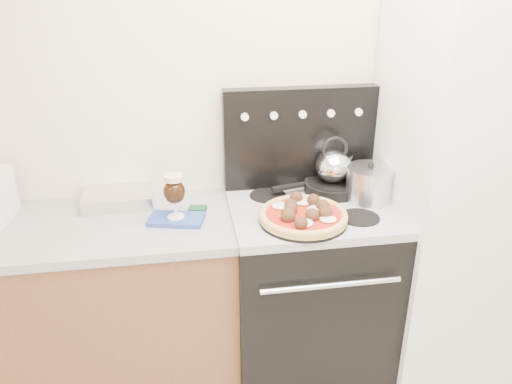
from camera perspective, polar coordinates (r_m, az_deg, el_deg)
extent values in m
cube|color=beige|center=(2.51, 2.96, 8.26)|extent=(3.50, 0.01, 2.50)
cube|color=brown|center=(2.60, -19.25, -12.82)|extent=(1.45, 0.60, 0.86)
cube|color=#9D9D9D|center=(2.37, -20.71, -4.00)|extent=(1.48, 0.63, 0.04)
cube|color=black|center=(2.59, 5.87, -11.28)|extent=(0.76, 0.65, 0.88)
cube|color=#ADADB2|center=(2.36, 6.34, -2.08)|extent=(0.76, 0.65, 0.04)
cube|color=black|center=(2.50, 4.98, 6.22)|extent=(0.76, 0.08, 0.50)
cube|color=silver|center=(2.58, 21.71, -0.11)|extent=(0.64, 0.68, 1.90)
cube|color=white|center=(2.48, -15.47, -0.60)|extent=(0.33, 0.25, 0.06)
cube|color=#2B459E|center=(2.26, -9.10, -3.10)|extent=(0.27, 0.19, 0.02)
cylinder|color=black|center=(2.20, 5.40, -3.27)|extent=(0.42, 0.42, 0.01)
cylinder|color=black|center=(2.51, 8.71, 0.60)|extent=(0.34, 0.34, 0.05)
cylinder|color=silver|center=(2.43, 12.80, 0.80)|extent=(0.24, 0.24, 0.16)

